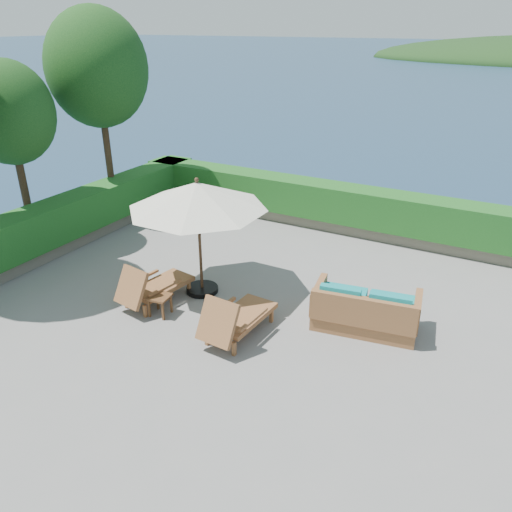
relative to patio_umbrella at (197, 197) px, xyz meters
The scene contains 14 objects.
ground 2.54m from the patio_umbrella, 31.22° to the right, with size 12.00×12.00×0.00m, color gray.
foundation 3.98m from the patio_umbrella, 31.22° to the right, with size 12.00×12.00×3.00m, color #524B41.
ocean 5.39m from the patio_umbrella, 31.22° to the right, with size 600.00×600.00×0.00m, color #182A4D.
planter_wall_far 5.51m from the patio_umbrella, 78.86° to the left, with size 12.00×0.60×0.36m, color slate.
planter_wall_left 5.10m from the patio_umbrella, behind, with size 0.60×12.00×0.36m, color slate.
hedge_far 5.29m from the patio_umbrella, 78.86° to the left, with size 12.40×0.90×1.00m, color #164213.
hedge_left 4.86m from the patio_umbrella, behind, with size 0.90×12.40×1.00m, color #164213.
tree_mid 5.57m from the patio_umbrella, behind, with size 2.20×2.20×4.83m.
tree_far 6.04m from the patio_umbrella, 152.57° to the left, with size 2.80×2.80×6.03m.
patio_umbrella is the anchor object (origin of this frame).
lounge_left 2.17m from the patio_umbrella, 124.65° to the right, with size 0.97×1.82×1.00m.
lounge_right 2.71m from the patio_umbrella, 36.84° to the right, with size 0.89×1.84×1.04m.
side_table 2.27m from the patio_umbrella, 99.39° to the right, with size 0.47×0.47×0.45m.
wicker_loveseat 4.15m from the patio_umbrella, ahead, with size 2.19×1.35×1.00m.
Camera 1 is at (4.85, -7.55, 5.58)m, focal length 35.00 mm.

